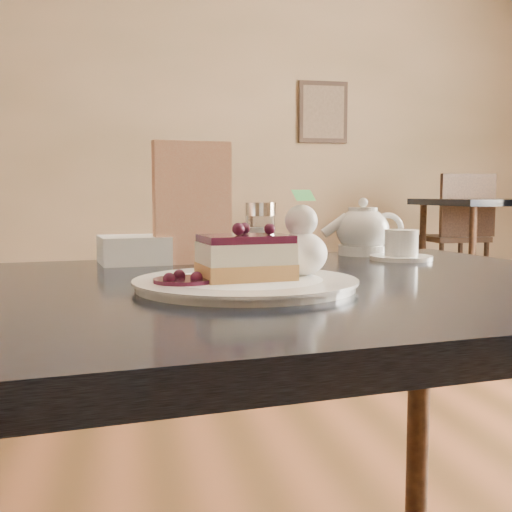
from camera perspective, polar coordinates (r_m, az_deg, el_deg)
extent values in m
cube|color=tan|center=(5.72, -11.97, 11.81)|extent=(8.00, 0.02, 3.00)
cube|color=black|center=(5.97, 5.99, 12.59)|extent=(0.45, 0.03, 0.55)
cube|color=black|center=(0.90, -1.94, -3.72)|extent=(1.28, 0.95, 0.04)
cylinder|color=#402613|center=(1.52, 14.22, -14.47)|extent=(0.05, 0.05, 0.70)
cylinder|color=white|center=(0.85, -0.94, -2.51)|extent=(0.29, 0.29, 0.01)
cube|color=tan|center=(0.85, -0.94, -1.38)|extent=(0.13, 0.10, 0.02)
cube|color=white|center=(0.84, -0.94, 0.29)|extent=(0.13, 0.10, 0.03)
cube|color=#3F112F|center=(0.84, -0.95, 1.56)|extent=(0.12, 0.10, 0.01)
ellipsoid|color=white|center=(0.88, 4.02, 0.20)|extent=(0.07, 0.07, 0.06)
cylinder|color=#3F112F|center=(0.82, -6.41, -2.19)|extent=(0.08, 0.08, 0.01)
cylinder|color=white|center=(1.25, 12.77, -0.15)|extent=(0.12, 0.12, 0.01)
cylinder|color=white|center=(1.25, 12.80, 1.17)|extent=(0.06, 0.06, 0.05)
ellipsoid|color=white|center=(1.33, 9.46, 2.08)|extent=(0.11, 0.11, 0.09)
cylinder|color=white|center=(1.33, 9.49, 4.33)|extent=(0.06, 0.06, 0.01)
cylinder|color=white|center=(1.31, 6.41, 2.06)|extent=(0.06, 0.02, 0.05)
cube|color=beige|center=(1.15, -5.68, 4.71)|extent=(0.14, 0.05, 0.22)
cylinder|color=white|center=(1.21, 0.37, 1.63)|extent=(0.06, 0.06, 0.08)
cylinder|color=silver|center=(1.21, 0.37, 4.20)|extent=(0.06, 0.06, 0.02)
cube|color=white|center=(1.17, -10.83, 0.56)|extent=(0.13, 0.13, 0.05)
cube|color=black|center=(4.88, 21.43, 4.49)|extent=(1.12, 0.90, 0.04)
cylinder|color=#402613|center=(4.36, 18.63, -0.96)|extent=(0.05, 0.05, 0.78)
cylinder|color=#402613|center=(4.99, 14.57, -0.07)|extent=(0.05, 0.05, 0.78)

